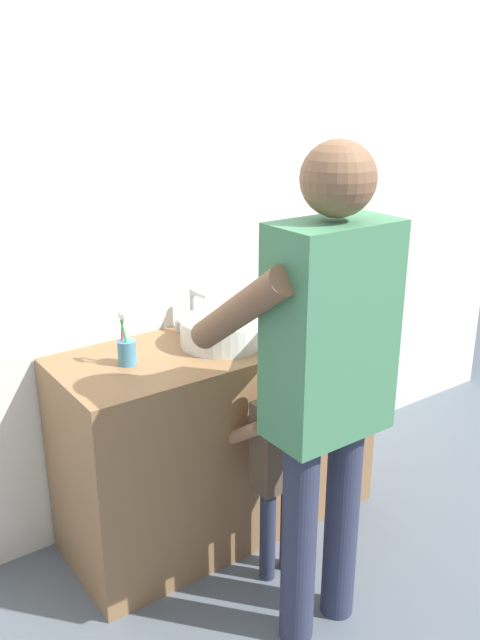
{
  "coord_description": "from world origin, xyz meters",
  "views": [
    {
      "loc": [
        -1.39,
        -1.8,
        1.87
      ],
      "look_at": [
        0.0,
        0.15,
        1.01
      ],
      "focal_mm": 37.08,
      "sensor_mm": 36.0,
      "label": 1
    }
  ],
  "objects_px": {
    "child_toddler": "(278,455)",
    "adult_parent": "(325,361)",
    "soap_bottle": "(287,312)",
    "toothbrush_cup": "(127,351)"
  },
  "relations": [
    {
      "from": "child_toddler",
      "to": "adult_parent",
      "type": "xyz_separation_m",
      "value": [
        -0.05,
        -0.28,
        0.5
      ]
    },
    {
      "from": "soap_bottle",
      "to": "adult_parent",
      "type": "height_order",
      "value": "adult_parent"
    },
    {
      "from": "toothbrush_cup",
      "to": "soap_bottle",
      "type": "relative_size",
      "value": 1.25
    },
    {
      "from": "toothbrush_cup",
      "to": "adult_parent",
      "type": "height_order",
      "value": "adult_parent"
    },
    {
      "from": "adult_parent",
      "to": "soap_bottle",
      "type": "bearing_deg",
      "value": 59.73
    },
    {
      "from": "soap_bottle",
      "to": "child_toddler",
      "type": "distance_m",
      "value": 0.65
    },
    {
      "from": "adult_parent",
      "to": "toothbrush_cup",
      "type": "bearing_deg",
      "value": 117.28
    },
    {
      "from": "toothbrush_cup",
      "to": "child_toddler",
      "type": "bearing_deg",
      "value": -45.66
    },
    {
      "from": "child_toddler",
      "to": "adult_parent",
      "type": "relative_size",
      "value": 0.52
    },
    {
      "from": "toothbrush_cup",
      "to": "soap_bottle",
      "type": "height_order",
      "value": "toothbrush_cup"
    }
  ]
}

